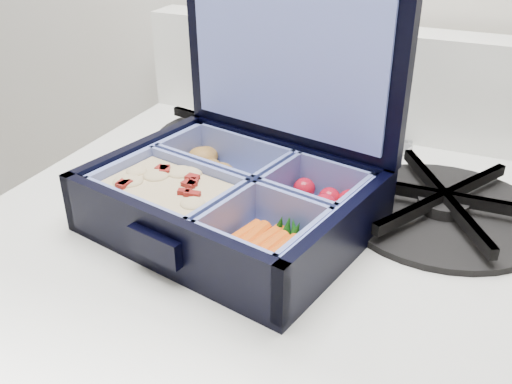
% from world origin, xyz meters
% --- Properties ---
extents(bento_box, '(0.27, 0.23, 0.06)m').
position_xyz_m(bento_box, '(-0.25, 1.67, 0.86)').
color(bento_box, black).
rests_on(bento_box, stove).
extents(burner_grate, '(0.20, 0.20, 0.03)m').
position_xyz_m(burner_grate, '(-0.07, 1.77, 0.84)').
color(burner_grate, black).
rests_on(burner_grate, stove).
extents(burner_grate_rear, '(0.21, 0.21, 0.02)m').
position_xyz_m(burner_grate_rear, '(-0.34, 1.85, 0.84)').
color(burner_grate_rear, black).
rests_on(burner_grate_rear, stove).
extents(fork, '(0.08, 0.20, 0.01)m').
position_xyz_m(fork, '(-0.16, 1.81, 0.83)').
color(fork, '#A1A1A9').
rests_on(fork, stove).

